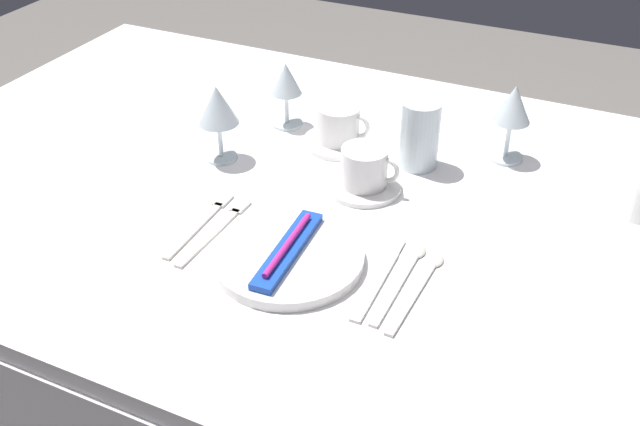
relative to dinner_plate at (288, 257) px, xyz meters
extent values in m
cube|color=white|center=(-0.01, 0.22, -0.03)|extent=(1.80, 1.10, 0.04)
cube|color=white|center=(-0.01, 0.77, -0.14)|extent=(1.80, 0.01, 0.18)
cylinder|color=brown|center=(-0.81, 0.67, -0.40)|extent=(0.07, 0.07, 0.70)
cylinder|color=white|center=(0.00, 0.00, 0.00)|extent=(0.24, 0.24, 0.02)
cube|color=blue|center=(0.00, 0.00, 0.02)|extent=(0.05, 0.21, 0.01)
cylinder|color=#CC268C|center=(0.00, 0.00, 0.03)|extent=(0.02, 0.17, 0.01)
cube|color=beige|center=(-0.15, 0.00, -0.01)|extent=(0.02, 0.18, 0.00)
cube|color=beige|center=(-0.15, 0.10, -0.01)|extent=(0.02, 0.04, 0.00)
cube|color=beige|center=(-0.18, 0.01, -0.01)|extent=(0.02, 0.17, 0.00)
cube|color=beige|center=(-0.18, 0.11, -0.01)|extent=(0.02, 0.04, 0.00)
cube|color=beige|center=(0.15, 0.00, -0.01)|extent=(0.02, 0.17, 0.00)
cube|color=beige|center=(0.15, 0.10, -0.01)|extent=(0.02, 0.06, 0.00)
cube|color=beige|center=(0.18, 0.01, -0.01)|extent=(0.01, 0.18, 0.00)
ellipsoid|color=beige|center=(0.18, 0.11, -0.01)|extent=(0.03, 0.04, 0.01)
cube|color=beige|center=(0.21, 0.00, -0.01)|extent=(0.02, 0.18, 0.00)
ellipsoid|color=beige|center=(0.21, 0.10, -0.01)|extent=(0.03, 0.04, 0.01)
cylinder|color=white|center=(0.03, 0.25, 0.00)|extent=(0.14, 0.14, 0.01)
cylinder|color=white|center=(0.03, 0.25, 0.04)|extent=(0.09, 0.09, 0.07)
torus|color=white|center=(0.07, 0.25, 0.04)|extent=(0.05, 0.01, 0.05)
cylinder|color=white|center=(-0.08, 0.39, 0.00)|extent=(0.14, 0.14, 0.01)
cylinder|color=white|center=(-0.08, 0.39, 0.04)|extent=(0.08, 0.08, 0.07)
torus|color=white|center=(-0.04, 0.39, 0.04)|extent=(0.05, 0.01, 0.05)
cylinder|color=silver|center=(-0.22, 0.42, -0.01)|extent=(0.07, 0.07, 0.01)
cylinder|color=silver|center=(-0.22, 0.42, 0.03)|extent=(0.01, 0.01, 0.07)
cone|color=silver|center=(-0.22, 0.42, 0.10)|extent=(0.07, 0.07, 0.07)
cylinder|color=silver|center=(0.24, 0.47, -0.01)|extent=(0.07, 0.07, 0.01)
cylinder|color=silver|center=(0.24, 0.47, 0.03)|extent=(0.01, 0.01, 0.07)
cone|color=silver|center=(0.24, 0.47, 0.11)|extent=(0.07, 0.07, 0.07)
cylinder|color=silver|center=(-0.27, 0.24, -0.01)|extent=(0.06, 0.06, 0.01)
cylinder|color=silver|center=(-0.27, 0.24, 0.03)|extent=(0.01, 0.01, 0.07)
cone|color=silver|center=(-0.27, 0.24, 0.11)|extent=(0.08, 0.08, 0.08)
cylinder|color=silver|center=(0.09, 0.38, 0.06)|extent=(0.07, 0.07, 0.13)
cylinder|color=#C68C1E|center=(0.09, 0.38, 0.02)|extent=(0.07, 0.07, 0.06)
camera|label=1|loc=(0.44, -0.81, 0.72)|focal=41.26mm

